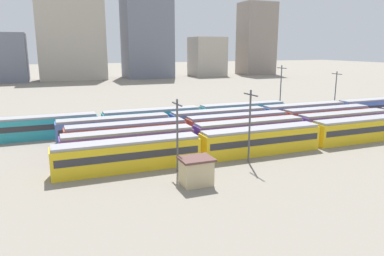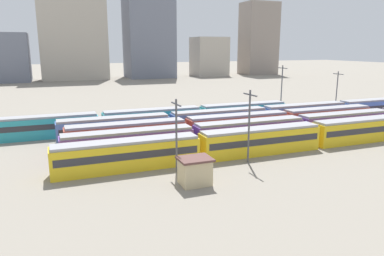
% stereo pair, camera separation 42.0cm
% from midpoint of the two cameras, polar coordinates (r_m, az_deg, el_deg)
% --- Properties ---
extents(ground_plane, '(600.00, 600.00, 0.00)m').
position_cam_midpoint_polar(ground_plane, '(55.66, -10.31, -2.93)').
color(ground_plane, gray).
extents(train_track_0, '(55.80, 3.06, 3.75)m').
position_cam_midpoint_polar(train_track_0, '(51.85, 10.61, -1.91)').
color(train_track_0, yellow).
rests_on(train_track_0, ground_plane).
extents(train_track_1, '(74.70, 3.06, 3.75)m').
position_cam_midpoint_polar(train_track_1, '(62.04, 16.42, 0.18)').
color(train_track_1, '#6B429E').
rests_on(train_track_1, ground_plane).
extents(train_track_2, '(55.80, 3.06, 3.75)m').
position_cam_midpoint_polar(train_track_2, '(61.55, 7.05, 0.51)').
color(train_track_2, '#BC4C38').
rests_on(train_track_2, ground_plane).
extents(train_track_3, '(93.60, 3.06, 3.75)m').
position_cam_midpoint_polar(train_track_3, '(75.67, 17.10, 2.31)').
color(train_track_3, '#4C70BC').
rests_on(train_track_3, ground_plane).
extents(train_track_4, '(55.80, 3.06, 3.75)m').
position_cam_midpoint_polar(train_track_4, '(66.60, -6.46, 1.45)').
color(train_track_4, teal).
rests_on(train_track_4, ground_plane).
extents(catenary_pole_0, '(0.24, 3.20, 9.51)m').
position_cam_midpoint_polar(catenary_pole_0, '(46.72, 8.86, 0.83)').
color(catenary_pole_0, '#4C4C51').
rests_on(catenary_pole_0, ground_plane).
extents(catenary_pole_1, '(0.24, 3.20, 9.26)m').
position_cam_midpoint_polar(catenary_pole_1, '(91.77, 21.62, 5.77)').
color(catenary_pole_1, '#4C4C51').
rests_on(catenary_pole_1, ground_plane).
extents(catenary_pole_2, '(0.24, 3.20, 8.86)m').
position_cam_midpoint_polar(catenary_pole_2, '(42.81, -2.62, -0.58)').
color(catenary_pole_2, '#4C4C51').
rests_on(catenary_pole_2, ground_plane).
extents(catenary_pole_3, '(0.24, 3.20, 10.96)m').
position_cam_midpoint_polar(catenary_pole_3, '(81.59, 13.69, 6.16)').
color(catenary_pole_3, '#4C4C51').
rests_on(catenary_pole_3, ground_plane).
extents(signal_hut, '(3.60, 3.00, 3.04)m').
position_cam_midpoint_polar(signal_hut, '(39.64, 0.36, -6.79)').
color(signal_hut, '#C6B284').
rests_on(signal_hut, ground_plane).
extents(distant_building_1, '(20.17, 19.22, 20.79)m').
position_cam_midpoint_polar(distant_building_1, '(178.25, -27.91, 9.81)').
color(distant_building_1, slate).
rests_on(distant_building_1, ground_plane).
extents(distant_building_2, '(29.50, 13.39, 40.47)m').
position_cam_midpoint_polar(distant_building_2, '(177.76, -18.64, 13.77)').
color(distant_building_2, '#B2A899').
rests_on(distant_building_2, ground_plane).
extents(distant_building_3, '(22.30, 19.80, 43.09)m').
position_cam_midpoint_polar(distant_building_3, '(183.47, -7.24, 14.67)').
color(distant_building_3, slate).
rests_on(distant_building_3, ground_plane).
extents(distant_building_4, '(16.77, 15.40, 19.94)m').
position_cam_midpoint_polar(distant_building_4, '(194.23, 2.34, 11.22)').
color(distant_building_4, '#B2A899').
rests_on(distant_building_4, ground_plane).
extents(distant_building_5, '(18.02, 14.28, 38.50)m').
position_cam_midpoint_polar(distant_building_5, '(208.12, 10.09, 13.69)').
color(distant_building_5, gray).
rests_on(distant_building_5, ground_plane).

